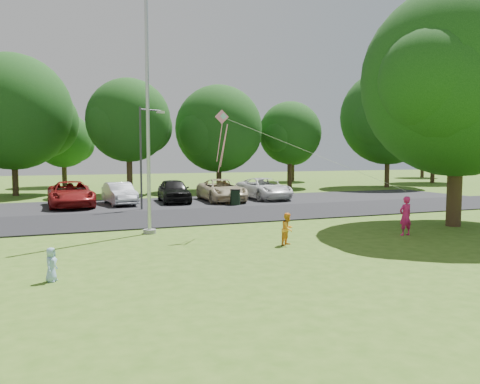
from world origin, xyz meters
name	(u,v)px	position (x,y,z in m)	size (l,w,h in m)	color
ground	(289,251)	(0.00, 0.00, 0.00)	(120.00, 120.00, 0.00)	#3A6019
park_road	(205,216)	(0.00, 9.00, 0.03)	(60.00, 6.00, 0.06)	black
parking_strip	(174,203)	(0.00, 15.50, 0.03)	(42.00, 7.00, 0.06)	black
flagpole	(148,126)	(-3.50, 5.00, 4.17)	(0.50, 0.50, 10.00)	#B7BABF
street_lamp	(144,149)	(-2.27, 12.71, 3.39)	(1.52, 0.70, 5.65)	#3F3F44
trash_can	(235,198)	(3.12, 12.82, 0.50)	(0.63, 0.63, 1.00)	black
big_tree	(458,85)	(8.93, 1.97, 5.98)	(8.83, 8.06, 10.20)	#332316
tree_row	(166,121)	(1.59, 24.23, 5.71)	(64.35, 11.94, 10.88)	#332316
horizon_trees	(169,142)	(4.06, 33.88, 4.30)	(77.46, 7.20, 7.02)	#332316
parked_cars	(178,191)	(0.32, 15.54, 0.77)	(14.93, 5.53, 1.47)	maroon
woman	(405,216)	(5.48, 0.96, 0.75)	(0.55, 0.36, 1.50)	#D11B66
child_yellow	(288,229)	(0.44, 0.94, 0.55)	(0.54, 0.42, 1.11)	#FF9F28
child_blue	(51,265)	(-7.04, -1.02, 0.42)	(0.41, 0.27, 0.84)	#93B9E1
kite	(228,131)	(-0.77, 3.48, 3.96)	(6.75, 2.85, 3.06)	pink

